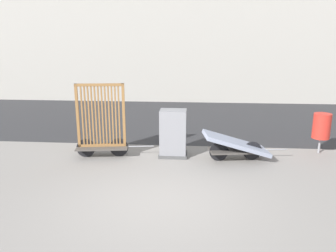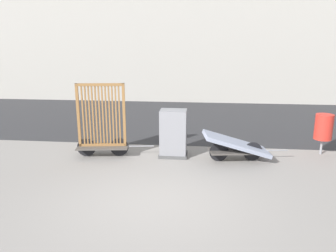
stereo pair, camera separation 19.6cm
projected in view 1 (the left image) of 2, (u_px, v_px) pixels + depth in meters
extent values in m
plane|color=gray|center=(158.00, 200.00, 6.45)|extent=(60.00, 60.00, 0.00)
cube|color=#2D2D30|center=(177.00, 118.00, 13.43)|extent=(56.00, 7.35, 0.01)
cube|color=#4C4742|center=(102.00, 147.00, 8.86)|extent=(1.43, 0.75, 0.04)
cylinder|color=black|center=(119.00, 147.00, 8.89)|extent=(0.50, 0.10, 0.50)
cylinder|color=black|center=(86.00, 148.00, 8.83)|extent=(0.50, 0.10, 0.50)
cylinder|color=gray|center=(141.00, 146.00, 8.92)|extent=(0.70, 0.13, 0.03)
cube|color=olive|center=(102.00, 145.00, 8.84)|extent=(1.27, 0.25, 0.07)
cube|color=olive|center=(99.00, 85.00, 8.44)|extent=(1.27, 0.25, 0.07)
cube|color=olive|center=(78.00, 116.00, 8.60)|extent=(0.08, 0.08, 1.70)
cube|color=olive|center=(124.00, 115.00, 8.67)|extent=(0.08, 0.08, 1.70)
cube|color=olive|center=(82.00, 116.00, 8.61)|extent=(0.04, 0.05, 1.63)
cube|color=olive|center=(86.00, 116.00, 8.62)|extent=(0.04, 0.05, 1.63)
cube|color=olive|center=(89.00, 116.00, 8.62)|extent=(0.04, 0.05, 1.63)
cube|color=olive|center=(92.00, 116.00, 8.63)|extent=(0.04, 0.05, 1.63)
cube|color=olive|center=(96.00, 116.00, 8.63)|extent=(0.04, 0.05, 1.63)
cube|color=olive|center=(99.00, 116.00, 8.64)|extent=(0.04, 0.05, 1.63)
cube|color=olive|center=(102.00, 116.00, 8.64)|extent=(0.04, 0.05, 1.63)
cube|color=olive|center=(106.00, 116.00, 8.65)|extent=(0.04, 0.05, 1.63)
cube|color=olive|center=(109.00, 116.00, 8.65)|extent=(0.04, 0.05, 1.63)
cube|color=olive|center=(112.00, 116.00, 8.66)|extent=(0.04, 0.05, 1.63)
cube|color=olive|center=(116.00, 115.00, 8.66)|extent=(0.04, 0.05, 1.63)
cube|color=olive|center=(119.00, 115.00, 8.67)|extent=(0.04, 0.05, 1.63)
cube|color=#4C4742|center=(236.00, 150.00, 8.58)|extent=(1.44, 0.76, 0.04)
cylinder|color=black|center=(252.00, 151.00, 8.61)|extent=(0.50, 0.11, 0.50)
cylinder|color=black|center=(219.00, 152.00, 8.55)|extent=(0.50, 0.11, 0.50)
cylinder|color=gray|center=(274.00, 150.00, 8.64)|extent=(0.70, 0.13, 0.03)
cube|color=#8C93A8|center=(236.00, 143.00, 8.53)|extent=(1.79, 1.04, 0.61)
cube|color=#4C4C4C|center=(173.00, 154.00, 8.97)|extent=(0.76, 0.58, 0.08)
cube|color=gray|center=(173.00, 133.00, 8.82)|extent=(0.70, 0.52, 1.28)
cylinder|color=gray|center=(319.00, 145.00, 9.16)|extent=(0.06, 0.06, 0.44)
cylinder|color=red|center=(322.00, 126.00, 9.02)|extent=(0.47, 0.47, 0.70)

